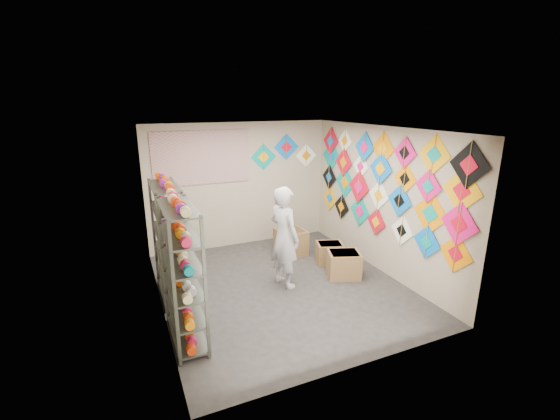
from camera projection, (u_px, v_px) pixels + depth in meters
name	position (u px, v px, depth m)	size (l,w,h in m)	color
ground	(282.00, 286.00, 6.55)	(4.50, 4.50, 0.00)	#2C2926
room_walls	(282.00, 195.00, 6.09)	(4.50, 4.50, 4.50)	tan
shelf_rack_front	(183.00, 275.00, 4.86)	(0.40, 1.10, 1.90)	#4C5147
shelf_rack_back	(169.00, 242.00, 6.00)	(0.40, 1.10, 1.90)	#4C5147
string_spools	(175.00, 250.00, 5.40)	(0.12, 2.36, 0.12)	#DE1B50
kite_wall_display	(381.00, 184.00, 6.83)	(0.05, 4.29, 2.03)	orange
back_wall_kites	(284.00, 153.00, 8.36)	(1.61, 0.02, 0.79)	#00968B
poster	(202.00, 158.00, 7.65)	(2.00, 0.01, 1.10)	#8B55B9
shopkeeper	(284.00, 237.00, 6.37)	(0.60, 0.74, 1.78)	beige
carton_a	(344.00, 264.00, 6.86)	(0.57, 0.48, 0.48)	olive
carton_b	(330.00, 253.00, 7.46)	(0.50, 0.41, 0.41)	olive
carton_c	(291.00, 242.00, 7.89)	(0.55, 0.60, 0.53)	olive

